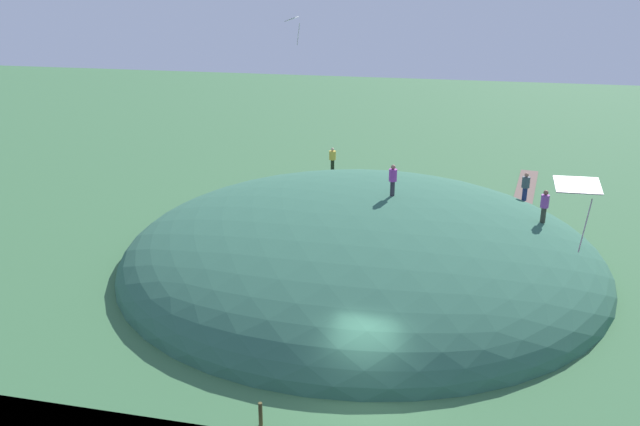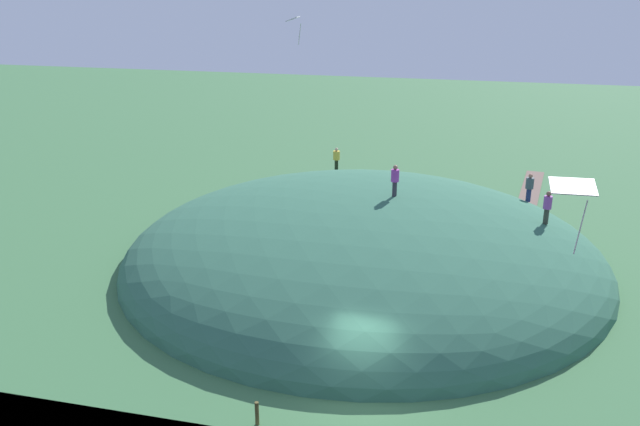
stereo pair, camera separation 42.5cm
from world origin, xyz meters
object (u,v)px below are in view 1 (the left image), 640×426
(person_on_hilltop, at_px, (526,184))
(mooring_post, at_px, (261,414))
(person_watching_kites, at_px, (545,203))
(person_with_child, at_px, (333,156))
(kite_7, at_px, (292,20))
(person_walking_path, at_px, (393,177))
(kite_6, at_px, (578,188))

(person_on_hilltop, relative_size, mooring_post, 1.94)
(person_watching_kites, bearing_deg, person_with_child, 178.80)
(person_on_hilltop, xyz_separation_m, person_with_child, (3.01, 12.41, 0.17))
(person_watching_kites, relative_size, kite_7, 1.46)
(person_walking_path, height_order, person_with_child, person_walking_path)
(person_on_hilltop, distance_m, person_with_child, 12.77)
(person_with_child, bearing_deg, kite_7, -37.52)
(person_walking_path, relative_size, person_on_hilltop, 0.98)
(person_with_child, relative_size, person_watching_kites, 0.89)
(person_on_hilltop, distance_m, kite_6, 22.67)
(person_walking_path, bearing_deg, person_with_child, -121.06)
(person_on_hilltop, bearing_deg, mooring_post, 29.13)
(person_on_hilltop, xyz_separation_m, person_watching_kites, (-5.58, -0.50, 0.70))
(kite_6, bearing_deg, person_on_hilltop, -2.08)
(kite_6, height_order, kite_7, kite_7)
(person_with_child, distance_m, person_watching_kites, 15.52)
(person_watching_kites, height_order, kite_6, kite_6)
(person_on_hilltop, relative_size, kite_7, 1.43)
(person_watching_kites, xyz_separation_m, mooring_post, (-15.88, 10.39, -3.10))
(person_with_child, bearing_deg, person_walking_path, -12.00)
(kite_7, relative_size, mooring_post, 1.35)
(person_on_hilltop, xyz_separation_m, kite_6, (-21.73, 0.79, 6.41))
(kite_6, relative_size, mooring_post, 2.15)
(person_walking_path, bearing_deg, person_watching_kites, 123.90)
(person_with_child, height_order, kite_6, kite_6)
(person_walking_path, relative_size, mooring_post, 1.89)
(person_walking_path, height_order, kite_7, kite_7)
(person_watching_kites, relative_size, kite_6, 0.92)
(person_with_child, bearing_deg, mooring_post, -35.28)
(kite_6, xyz_separation_m, kite_7, (11.47, 10.78, 3.43))
(mooring_post, bearing_deg, person_on_hilltop, -24.75)
(person_walking_path, height_order, person_on_hilltop, person_walking_path)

